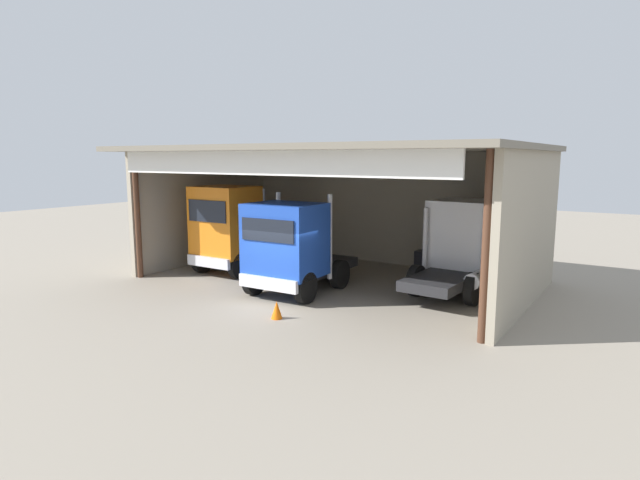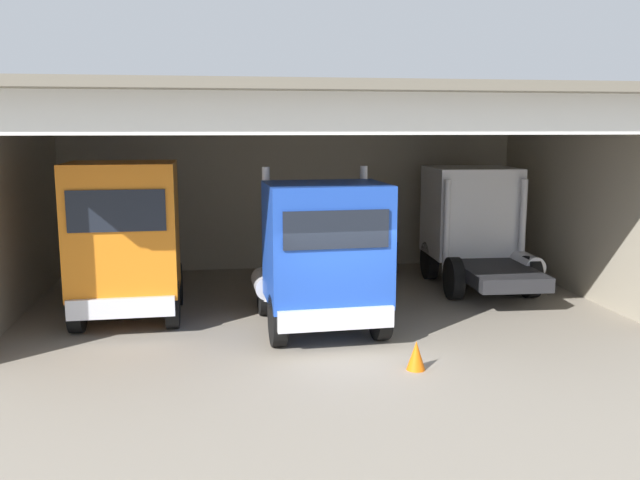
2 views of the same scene
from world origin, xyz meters
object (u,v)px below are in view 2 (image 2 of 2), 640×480
object	(u,v)px
truck_blue_yard_outside	(321,255)
traffic_cone	(416,355)
truck_white_center_bay	(474,224)
oil_drum	(378,257)
tool_cart	(381,257)
truck_orange_right_bay	(124,240)

from	to	relation	value
truck_blue_yard_outside	traffic_cone	xyz separation A→B (m)	(1.40, -2.67, -1.47)
truck_white_center_bay	traffic_cone	xyz separation A→B (m)	(-3.73, -6.55, -1.50)
oil_drum	traffic_cone	size ratio (longest dim) A/B	1.59
tool_cart	truck_orange_right_bay	bearing A→B (deg)	-148.61
truck_blue_yard_outside	tool_cart	bearing A→B (deg)	-118.06
truck_orange_right_bay	traffic_cone	xyz separation A→B (m)	(5.81, -4.14, -1.69)
truck_white_center_bay	oil_drum	distance (m)	3.45
truck_orange_right_bay	traffic_cone	distance (m)	7.33
truck_white_center_bay	tool_cart	distance (m)	3.29
tool_cart	traffic_cone	size ratio (longest dim) A/B	1.79
truck_orange_right_bay	tool_cart	distance (m)	8.68
truck_white_center_bay	traffic_cone	bearing A→B (deg)	-116.49
traffic_cone	truck_orange_right_bay	bearing A→B (deg)	144.52
oil_drum	traffic_cone	world-z (taller)	oil_drum
oil_drum	tool_cart	size ratio (longest dim) A/B	0.89
traffic_cone	truck_white_center_bay	bearing A→B (deg)	60.35
truck_white_center_bay	oil_drum	size ratio (longest dim) A/B	5.85
truck_blue_yard_outside	traffic_cone	size ratio (longest dim) A/B	9.11
truck_white_center_bay	tool_cart	xyz separation A→B (m)	(-2.24, 2.04, -1.28)
traffic_cone	oil_drum	bearing A→B (deg)	80.77
truck_orange_right_bay	tool_cart	bearing A→B (deg)	-149.37
truck_orange_right_bay	traffic_cone	world-z (taller)	truck_orange_right_bay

